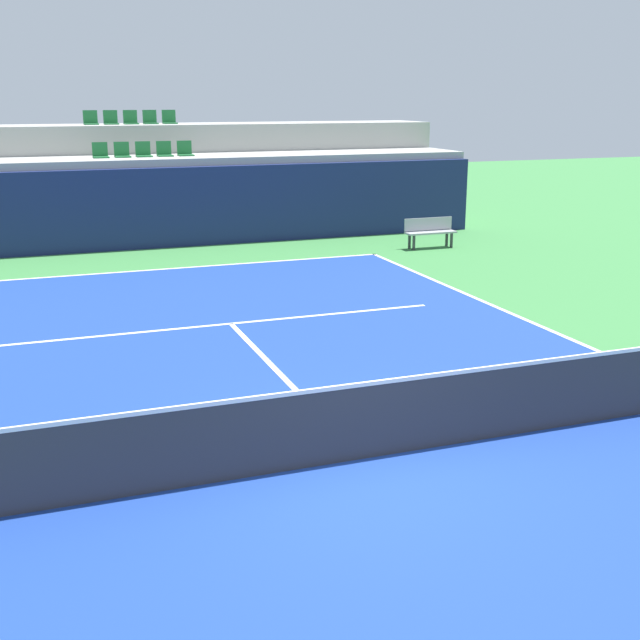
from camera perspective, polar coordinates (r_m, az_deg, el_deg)
ground_plane at (r=9.93m, az=2.99°, el=-9.69°), size 80.00×80.00×0.00m
court_surface at (r=9.93m, az=2.99°, el=-9.67°), size 11.00×24.00×0.01m
baseline_far at (r=20.94m, az=-9.98°, el=3.58°), size 11.00×0.10×0.00m
service_line_far at (r=15.65m, az=-6.25°, el=-0.26°), size 8.26×0.10×0.00m
centre_service_line at (r=12.71m, az=-2.70°, el=-3.90°), size 0.10×6.40×0.00m
back_wall at (r=23.84m, az=-11.52°, el=7.66°), size 20.07×0.30×2.26m
stands_tier_lower at (r=25.16m, az=-12.03°, el=8.27°), size 20.07×2.40×2.48m
stands_tier_upper at (r=27.48m, az=-12.84°, el=9.70°), size 20.07×2.40×3.35m
seating_row_lower at (r=25.13m, az=-12.23°, el=11.38°), size 2.92×0.44×0.44m
seating_row_upper at (r=27.46m, az=-13.09°, el=13.45°), size 2.92×0.44×0.44m
tennis_net at (r=9.72m, az=3.03°, el=-6.98°), size 11.08×0.08×1.07m
player_bench at (r=23.66m, az=7.68°, el=6.24°), size 1.50×0.40×0.85m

